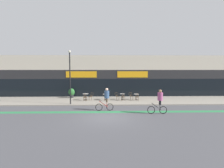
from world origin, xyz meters
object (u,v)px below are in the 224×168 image
object	(u,v)px
bistro_table_3	(136,96)
cyclist_1	(106,97)
cafe_chair_1_near	(106,96)
cafe_chair_2_side	(117,96)
cyclist_0	(159,100)
bistro_table_0	(86,96)
cafe_chair_3_near	(137,96)
cafe_chair_0_near	(85,97)
bistro_table_1	(106,96)
bistro_table_2	(122,96)
cafe_chair_3_side	(131,95)
planter_pot	(72,93)
cafe_chair_2_near	(123,96)
lamp_post	(70,74)
cafe_chair_0_side	(91,96)

from	to	relation	value
bistro_table_3	cyclist_1	distance (m)	6.18
cafe_chair_1_near	cafe_chair_2_side	size ratio (longest dim) A/B	1.00
bistro_table_3	cyclist_0	bearing A→B (deg)	-81.29
bistro_table_0	cafe_chair_3_near	size ratio (longest dim) A/B	0.86
bistro_table_3	cyclist_1	xyz separation A→B (m)	(-3.59, -4.99, 0.63)
cafe_chair_0_near	cyclist_1	bearing A→B (deg)	-141.48
bistro_table_1	cafe_chair_2_side	world-z (taller)	cafe_chair_2_side
bistro_table_3	cyclist_1	world-z (taller)	cyclist_1
cafe_chair_0_near	cyclist_1	xyz separation A→B (m)	(2.52, -4.25, 0.61)
cafe_chair_2_side	bistro_table_2	bearing A→B (deg)	1.28
bistro_table_0	cafe_chair_3_side	bearing A→B (deg)	1.27
bistro_table_0	cafe_chair_0_near	bearing A→B (deg)	-90.94
bistro_table_0	planter_pot	size ratio (longest dim) A/B	0.64
bistro_table_1	bistro_table_2	bearing A→B (deg)	-0.37
cafe_chair_2_near	cafe_chair_3_side	world-z (taller)	same
cafe_chair_1_near	cyclist_0	world-z (taller)	cyclist_0
cafe_chair_1_near	cyclist_1	size ratio (longest dim) A/B	0.43
bistro_table_0	bistro_table_2	world-z (taller)	bistro_table_0
bistro_table_0	cafe_chair_2_near	distance (m)	4.46
cyclist_1	lamp_post	bearing A→B (deg)	-38.05
cyclist_1	cafe_chair_0_near	bearing A→B (deg)	-63.50
cafe_chair_0_near	lamp_post	xyz separation A→B (m)	(-1.32, -1.67, 2.73)
bistro_table_1	cafe_chair_2_side	xyz separation A→B (m)	(1.36, -0.01, 0.01)
bistro_table_1	lamp_post	distance (m)	5.24
bistro_table_0	cafe_chair_3_near	xyz separation A→B (m)	(6.11, -0.51, -0.04)
bistro_table_1	cafe_chair_3_near	world-z (taller)	cafe_chair_3_near
bistro_table_0	cyclist_0	world-z (taller)	cyclist_0
cafe_chair_2_near	cafe_chair_2_side	distance (m)	0.89
bistro_table_1	cafe_chair_3_side	distance (m)	3.04
cafe_chair_3_near	cyclist_1	size ratio (longest dim) A/B	0.43
cafe_chair_2_near	planter_pot	size ratio (longest dim) A/B	0.74
bistro_table_0	cafe_chair_3_near	world-z (taller)	cafe_chair_3_near
bistro_table_3	cafe_chair_2_side	distance (m)	2.31
cafe_chair_3_near	cafe_chair_0_side	bearing A→B (deg)	80.98
cafe_chair_3_side	planter_pot	bearing A→B (deg)	172.98
cyclist_0	cyclist_1	xyz separation A→B (m)	(-4.55, 1.29, 0.02)
cafe_chair_3_near	cafe_chair_3_side	size ratio (longest dim) A/B	1.00
cafe_chair_0_near	cafe_chair_1_near	size ratio (longest dim) A/B	1.00
bistro_table_3	cafe_chair_0_near	size ratio (longest dim) A/B	0.78
bistro_table_2	cafe_chair_2_side	xyz separation A→B (m)	(-0.63, 0.00, -0.00)
bistro_table_0	cafe_chair_0_side	size ratio (longest dim) A/B	0.86
bistro_table_0	lamp_post	xyz separation A→B (m)	(-1.33, -2.30, 2.69)
cyclist_1	cafe_chair_3_near	bearing A→B (deg)	-133.71
cyclist_0	planter_pot	bearing A→B (deg)	-38.94
bistro_table_3	cafe_chair_1_near	world-z (taller)	cafe_chair_1_near
cafe_chair_1_near	planter_pot	size ratio (longest dim) A/B	0.74
cafe_chair_0_near	cyclist_0	bearing A→B (deg)	-120.23
bistro_table_3	cafe_chair_3_near	size ratio (longest dim) A/B	0.78
bistro_table_2	cafe_chair_2_side	size ratio (longest dim) A/B	0.82
planter_pot	cafe_chair_2_near	bearing A→B (deg)	-19.73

